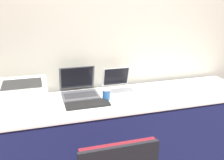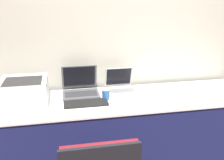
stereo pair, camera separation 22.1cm
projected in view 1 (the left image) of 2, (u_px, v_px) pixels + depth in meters
wall_back at (113, 32)px, 2.73m from camera, size 8.00×0.05×2.60m
table at (125, 131)px, 2.65m from camera, size 2.56×0.68×0.73m
printer at (23, 93)px, 2.31m from camera, size 0.41×0.37×0.22m
laptop_left at (79, 89)px, 2.60m from camera, size 0.36×0.33×0.26m
laptop_right at (119, 86)px, 2.71m from camera, size 0.29×0.28×0.22m
external_keyboard at (87, 104)px, 2.35m from camera, size 0.40×0.15×0.02m
coffee_cup at (106, 94)px, 2.47m from camera, size 0.07×0.07×0.10m
mouse at (118, 101)px, 2.41m from camera, size 0.07×0.04×0.03m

